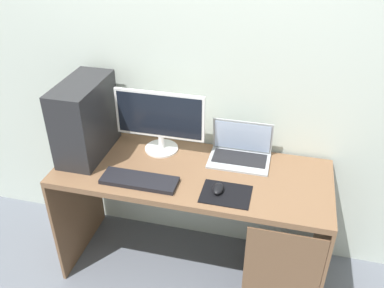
% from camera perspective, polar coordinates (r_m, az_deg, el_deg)
% --- Properties ---
extents(ground_plane, '(8.00, 8.00, 0.00)m').
position_cam_1_polar(ground_plane, '(2.87, 0.00, -16.45)').
color(ground_plane, slate).
extents(wall_back, '(4.00, 0.05, 2.60)m').
position_cam_1_polar(wall_back, '(2.39, 2.09, 11.26)').
color(wall_back, beige).
rests_on(wall_back, ground_plane).
extents(desk, '(1.56, 0.61, 0.78)m').
position_cam_1_polar(desk, '(2.43, 0.41, -6.90)').
color(desk, brown).
rests_on(desk, ground_plane).
extents(pc_tower, '(0.22, 0.45, 0.45)m').
position_cam_1_polar(pc_tower, '(2.47, -14.54, 3.39)').
color(pc_tower, '#232326').
rests_on(pc_tower, desk).
extents(monitor, '(0.54, 0.20, 0.39)m').
position_cam_1_polar(monitor, '(2.43, -4.46, 3.25)').
color(monitor, white).
rests_on(monitor, desk).
extents(laptop, '(0.35, 0.23, 0.23)m').
position_cam_1_polar(laptop, '(2.44, 6.67, -1.10)').
color(laptop, '#9EA3A8').
rests_on(laptop, desk).
extents(keyboard, '(0.42, 0.14, 0.02)m').
position_cam_1_polar(keyboard, '(2.27, -7.28, -5.01)').
color(keyboard, black).
rests_on(keyboard, desk).
extents(mousepad, '(0.26, 0.20, 0.00)m').
position_cam_1_polar(mousepad, '(2.18, 4.71, -6.90)').
color(mousepad, black).
rests_on(mousepad, desk).
extents(mouse_left, '(0.06, 0.10, 0.03)m').
position_cam_1_polar(mouse_left, '(2.18, 3.61, -6.17)').
color(mouse_left, black).
rests_on(mouse_left, mousepad).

